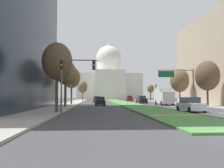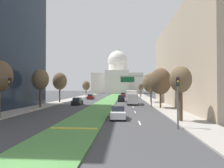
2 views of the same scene
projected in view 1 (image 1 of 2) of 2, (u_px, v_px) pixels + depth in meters
name	position (u px, v px, depth m)	size (l,w,h in m)	color
ground_plane	(120.00, 102.00, 70.21)	(260.00, 260.00, 0.00)	#3D3D3F
grass_median	(122.00, 102.00, 64.35)	(5.00, 105.86, 0.14)	#4C8442
median_curb_nose	(176.00, 115.00, 21.38)	(4.50, 0.50, 0.04)	gold
lane_dashes_right	(156.00, 104.00, 54.86)	(0.16, 63.25, 0.01)	silver
sidewalk_left	(72.00, 103.00, 57.66)	(4.00, 105.86, 0.15)	#9E9991
sidewalk_right	(176.00, 103.00, 59.33)	(4.00, 105.86, 0.15)	#9E9991
capitol_building	(109.00, 81.00, 128.47)	(31.58, 28.24, 28.84)	silver
traffic_light_near_left	(71.00, 74.00, 22.15)	(3.34, 0.35, 5.20)	#515456
traffic_light_far_right	(156.00, 90.00, 69.13)	(0.28, 0.35, 5.20)	#515456
overhead_guide_sign	(179.00, 79.00, 43.17)	(6.54, 0.20, 6.50)	#515456
street_tree_left_near	(57.00, 62.00, 26.04)	(3.18, 3.18, 7.46)	#4C3823
street_tree_left_mid	(66.00, 72.00, 39.14)	(3.20, 3.20, 7.57)	#4C3823
street_tree_right_mid	(207.00, 76.00, 40.88)	(3.98, 3.98, 7.64)	#4C3823
street_tree_left_far	(71.00, 78.00, 50.53)	(3.57, 3.57, 7.80)	#4C3823
street_tree_right_far	(180.00, 80.00, 54.46)	(4.13, 4.13, 7.77)	#4C3823
street_tree_left_distant	(82.00, 87.00, 79.83)	(3.11, 3.11, 6.61)	#4C3823
street_tree_right_distant	(151.00, 89.00, 81.93)	(2.25, 2.25, 5.61)	#4C3823
sedan_lead_stopped	(191.00, 105.00, 28.30)	(2.07, 4.26, 1.68)	silver
sedan_midblock	(100.00, 101.00, 46.10)	(1.94, 4.49, 1.65)	black
sedan_distant	(142.00, 100.00, 57.11)	(2.04, 4.21, 1.81)	black
sedan_far_horizon	(97.00, 100.00, 65.31)	(1.92, 4.24, 1.67)	maroon
sedan_very_far	(129.00, 99.00, 80.58)	(1.95, 4.32, 1.80)	maroon
box_truck_delivery	(164.00, 96.00, 48.61)	(2.40, 6.40, 3.20)	silver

